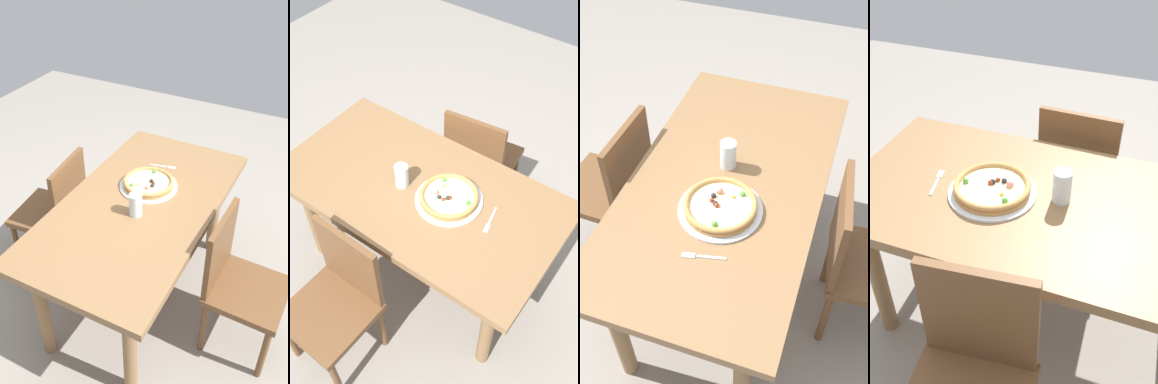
{
  "view_description": "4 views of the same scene",
  "coord_description": "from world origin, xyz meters",
  "views": [
    {
      "loc": [
        1.61,
        0.86,
        2.19
      ],
      "look_at": [
        -0.08,
        -0.01,
        0.77
      ],
      "focal_mm": 39.03,
      "sensor_mm": 36.0,
      "label": 1
    },
    {
      "loc": [
        -0.98,
        1.22,
        2.49
      ],
      "look_at": [
        -0.08,
        -0.01,
        0.77
      ],
      "focal_mm": 42.75,
      "sensor_mm": 36.0,
      "label": 2
    },
    {
      "loc": [
        -1.34,
        -0.44,
        2.18
      ],
      "look_at": [
        -0.08,
        -0.01,
        0.77
      ],
      "focal_mm": 44.16,
      "sensor_mm": 36.0,
      "label": 3
    },
    {
      "loc": [
        0.38,
        -1.23,
        1.8
      ],
      "look_at": [
        -0.08,
        -0.01,
        0.77
      ],
      "focal_mm": 41.13,
      "sensor_mm": 36.0,
      "label": 4
    }
  ],
  "objects": [
    {
      "name": "fork",
      "position": [
        -0.4,
        -0.03,
        0.75
      ],
      "size": [
        0.05,
        0.16,
        0.0
      ],
      "rotation": [
        0.0,
        0.0,
        1.78
      ],
      "color": "silver",
      "rests_on": "dining_table"
    },
    {
      "name": "drinking_glass",
      "position": [
        0.09,
        0.03,
        0.81
      ],
      "size": [
        0.07,
        0.07,
        0.13
      ],
      "primitive_type": "cylinder",
      "color": "silver",
      "rests_on": "dining_table"
    },
    {
      "name": "pizza",
      "position": [
        -0.17,
        -0.03,
        0.78
      ],
      "size": [
        0.3,
        0.3,
        0.05
      ],
      "color": "#B78447",
      "rests_on": "plate"
    },
    {
      "name": "plate",
      "position": [
        -0.17,
        -0.03,
        0.75
      ],
      "size": [
        0.34,
        0.34,
        0.01
      ],
      "primitive_type": "cylinder",
      "color": "silver",
      "rests_on": "dining_table"
    },
    {
      "name": "dining_table",
      "position": [
        0.0,
        0.0,
        0.65
      ],
      "size": [
        1.5,
        0.81,
        0.75
      ],
      "color": "olive",
      "rests_on": "ground"
    },
    {
      "name": "ground_plane",
      "position": [
        0.0,
        0.0,
        0.0
      ],
      "size": [
        6.0,
        6.0,
        0.0
      ],
      "primitive_type": "plane",
      "color": "gray"
    },
    {
      "name": "chair_near",
      "position": [
        -0.0,
        -0.62,
        0.47
      ],
      "size": [
        0.44,
        0.44,
        0.86
      ],
      "rotation": [
        0.0,
        0.0,
        3.26
      ],
      "color": "brown",
      "rests_on": "ground"
    },
    {
      "name": "chair_far",
      "position": [
        0.04,
        0.62,
        0.47
      ],
      "size": [
        0.41,
        0.41,
        0.86
      ],
      "rotation": [
        0.0,
        0.0,
        -0.03
      ],
      "color": "brown",
      "rests_on": "ground"
    }
  ]
}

